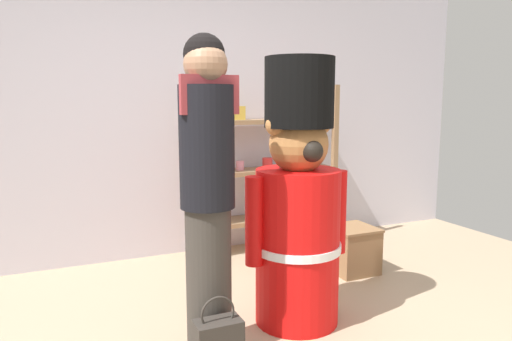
{
  "coord_description": "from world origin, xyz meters",
  "views": [
    {
      "loc": [
        -1.01,
        -2.02,
        1.4
      ],
      "look_at": [
        0.08,
        0.42,
        1.0
      ],
      "focal_mm": 33.33,
      "sensor_mm": 36.0,
      "label": 1
    }
  ],
  "objects": [
    {
      "name": "display_crate",
      "position": [
        1.24,
        1.08,
        0.19
      ],
      "size": [
        0.36,
        0.37,
        0.38
      ],
      "color": "olive",
      "rests_on": "ground_plane"
    },
    {
      "name": "person_shopper",
      "position": [
        -0.23,
        0.35,
        0.95
      ],
      "size": [
        0.31,
        0.29,
        1.74
      ],
      "color": "#38332D",
      "rests_on": "ground_plane"
    },
    {
      "name": "teddy_bear_guard",
      "position": [
        0.4,
        0.49,
        0.74
      ],
      "size": [
        0.7,
        0.54,
        1.65
      ],
      "color": "red",
      "rests_on": "ground_plane"
    },
    {
      "name": "merchandise_shelf",
      "position": [
        0.88,
        1.98,
        0.76
      ],
      "size": [
        1.37,
        0.35,
        1.54
      ],
      "color": "#93704C",
      "rests_on": "ground_plane"
    },
    {
      "name": "back_wall",
      "position": [
        0.0,
        2.2,
        1.3
      ],
      "size": [
        6.4,
        0.12,
        2.6
      ],
      "primitive_type": "cube",
      "color": "silver",
      "rests_on": "ground_plane"
    }
  ]
}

